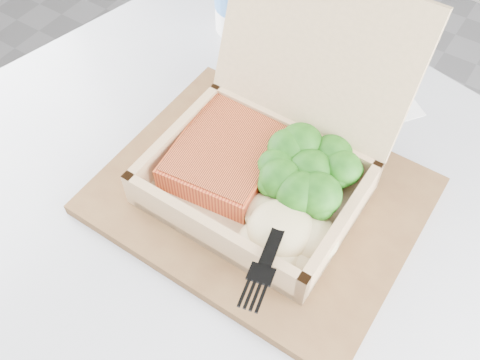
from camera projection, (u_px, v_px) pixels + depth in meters
The scene contains 8 objects.
cafe_table at pixel (218, 295), 0.71m from camera, with size 0.89×0.89×0.71m.
serving_tray at pixel (260, 196), 0.57m from camera, with size 0.32×0.26×0.01m, color brown.
takeout_container at pixel (274, 143), 0.54m from camera, with size 0.21×0.22×0.19m.
salmon_fillet at pixel (229, 152), 0.57m from camera, with size 0.10×0.13×0.03m, color #D56129.
broccoli_pile at pixel (309, 175), 0.54m from camera, with size 0.11×0.11×0.04m, color #2E7F1C, non-canonical shape.
mashed_potatoes at pixel (281, 229), 0.51m from camera, with size 0.11×0.09×0.04m, color #CEBB85.
plastic_fork at pixel (289, 203), 0.51m from camera, with size 0.05×0.16×0.02m.
receipt at pixel (355, 108), 0.66m from camera, with size 0.08×0.15×0.00m, color white.
Camera 1 is at (0.76, 0.11, 1.18)m, focal length 40.00 mm.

